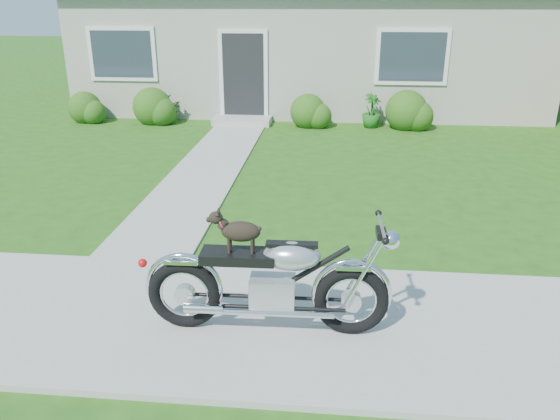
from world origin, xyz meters
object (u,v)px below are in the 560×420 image
object	(u,v)px
potted_plant_left	(169,110)
motorcycle_with_dog	(272,281)
house	(311,25)
potted_plant_right	(372,111)

from	to	relation	value
potted_plant_left	motorcycle_with_dog	bearing A→B (deg)	-68.12
motorcycle_with_dog	potted_plant_left	bearing A→B (deg)	110.54
house	motorcycle_with_dog	size ratio (longest dim) A/B	5.67
potted_plant_right	motorcycle_with_dog	distance (m)	8.86
potted_plant_left	potted_plant_right	bearing A→B (deg)	0.00
house	motorcycle_with_dog	bearing A→B (deg)	-88.96
house	motorcycle_with_dog	xyz separation A→B (m)	(0.22, -12.20, -1.61)
house	potted_plant_right	bearing A→B (deg)	-64.93
potted_plant_left	house	bearing A→B (deg)	46.29
potted_plant_left	potted_plant_right	xyz separation A→B (m)	(4.91, 0.00, 0.07)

